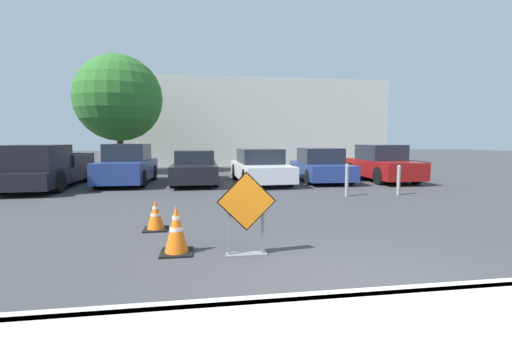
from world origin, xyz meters
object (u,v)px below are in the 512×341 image
at_px(parked_car_third, 260,167).
at_px(traffic_cone_second, 156,215).
at_px(road_closed_sign, 246,210).
at_px(traffic_cone_nearest, 176,230).
at_px(parked_car_second, 195,167).
at_px(parked_car_fourth, 320,166).
at_px(bollard_nearest, 347,179).
at_px(parked_car_nearest, 128,166).
at_px(bollard_second, 399,179).
at_px(pickup_truck, 46,169).
at_px(parked_car_fifth, 381,164).

bearing_deg(parked_car_third, traffic_cone_second, 62.72).
bearing_deg(road_closed_sign, traffic_cone_nearest, 165.72).
relative_size(traffic_cone_nearest, parked_car_second, 0.17).
bearing_deg(parked_car_fourth, bollard_nearest, 85.16).
distance_m(road_closed_sign, parked_car_second, 9.34).
bearing_deg(parked_car_fourth, parked_car_second, 1.40).
bearing_deg(traffic_cone_second, bollard_nearest, 31.44).
height_order(parked_car_nearest, bollard_second, parked_car_nearest).
relative_size(road_closed_sign, traffic_cone_second, 2.16).
bearing_deg(parked_car_fourth, road_closed_sign, 67.30).
xyz_separation_m(bollard_nearest, bollard_second, (1.76, 0.00, -0.03)).
height_order(parked_car_nearest, bollard_nearest, parked_car_nearest).
height_order(traffic_cone_nearest, bollard_nearest, bollard_nearest).
relative_size(traffic_cone_second, pickup_truck, 0.11).
bearing_deg(bollard_nearest, parked_car_fourth, 82.45).
distance_m(parked_car_nearest, parked_car_fourth, 8.06).
bearing_deg(pickup_truck, parked_car_nearest, -162.67).
bearing_deg(parked_car_fifth, parked_car_third, 0.20).
bearing_deg(road_closed_sign, parked_car_third, 79.44).
bearing_deg(bollard_second, parked_car_fourth, 106.65).
distance_m(parked_car_nearest, parked_car_third, 5.38).
relative_size(parked_car_second, bollard_second, 4.73).
bearing_deg(parked_car_nearest, traffic_cone_nearest, 107.19).
height_order(traffic_cone_nearest, bollard_second, bollard_second).
bearing_deg(traffic_cone_nearest, bollard_second, 35.85).
height_order(parked_car_nearest, parked_car_second, parked_car_nearest).
bearing_deg(pickup_truck, parked_car_third, -178.18).
height_order(parked_car_third, parked_car_fourth, parked_car_fourth).
bearing_deg(traffic_cone_nearest, parked_car_fourth, 58.60).
xyz_separation_m(road_closed_sign, bollard_second, (5.57, 5.07, -0.20)).
relative_size(bollard_nearest, bollard_second, 1.06).
height_order(traffic_cone_second, parked_car_fifth, parked_car_fifth).
xyz_separation_m(road_closed_sign, parked_car_nearest, (-3.70, 9.34, 0.03)).
distance_m(pickup_truck, parked_car_second, 5.43).
xyz_separation_m(parked_car_fifth, bollard_nearest, (-3.22, -3.81, -0.18)).
bearing_deg(road_closed_sign, parked_car_second, 96.27).
distance_m(traffic_cone_nearest, bollard_second, 8.20).
height_order(parked_car_nearest, parked_car_fourth, parked_car_nearest).
xyz_separation_m(traffic_cone_nearest, parked_car_fourth, (5.42, 8.89, 0.28)).
distance_m(road_closed_sign, traffic_cone_second, 2.42).
height_order(pickup_truck, parked_car_nearest, parked_car_nearest).
relative_size(traffic_cone_nearest, pickup_truck, 0.14).
bearing_deg(pickup_truck, parked_car_fourth, -177.88).
xyz_separation_m(road_closed_sign, traffic_cone_nearest, (-1.07, 0.27, -0.33)).
relative_size(parked_car_nearest, parked_car_fifth, 0.95).
bearing_deg(parked_car_nearest, parked_car_fifth, 178.61).
distance_m(traffic_cone_nearest, parked_car_fifth, 11.83).
xyz_separation_m(traffic_cone_second, bollard_second, (7.17, 3.30, 0.22)).
height_order(road_closed_sign, parked_car_third, parked_car_third).
height_order(road_closed_sign, parked_car_fifth, parked_car_fifth).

